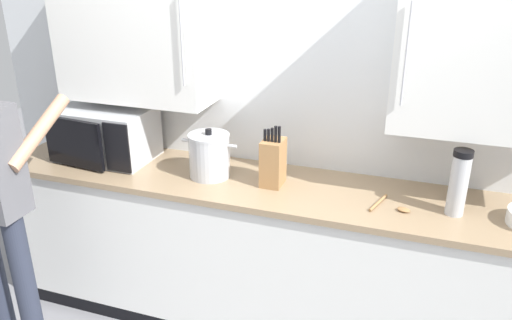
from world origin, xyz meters
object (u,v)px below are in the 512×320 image
Objects in this scene: stock_pot at (209,155)px; wooden_spoon at (392,206)px; knife_block at (273,162)px; thermos_flask at (459,182)px; microwave_oven at (102,133)px.

stock_pot reaches higher than wooden_spoon.
wooden_spoon is 0.58× the size of knife_block.
knife_block reaches higher than stock_pot.
stock_pot is at bearing -178.04° from knife_block.
thermos_flask is (0.29, 0.04, 0.16)m from wooden_spoon.
thermos_flask is at bearing -2.18° from knife_block.
knife_block is (-0.63, 0.07, 0.12)m from wooden_spoon.
microwave_oven is 1.71× the size of stock_pot.
wooden_spoon is at bearing -3.50° from microwave_oven.
wooden_spoon is at bearing -172.42° from thermos_flask.
stock_pot is 0.36m from knife_block.
thermos_flask is at bearing -1.91° from microwave_oven.
wooden_spoon is (1.00, -0.06, -0.11)m from stock_pot.
knife_block is at bearing 177.82° from thermos_flask.
knife_block reaches higher than microwave_oven.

